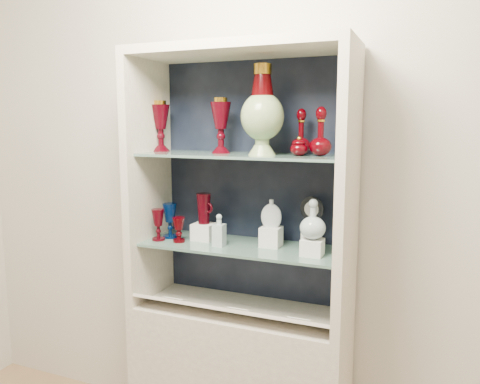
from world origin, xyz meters
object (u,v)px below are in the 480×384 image
at_px(pedestal_lamp_left, 161,126).
at_px(cobalt_goblet, 170,221).
at_px(ruby_decanter_b, 321,130).
at_px(ruby_goblet_tall, 158,225).
at_px(clear_round_decanter, 313,220).
at_px(pedestal_lamp_right, 221,126).
at_px(cameo_medallion, 312,210).
at_px(ruby_decanter_a, 301,129).
at_px(ruby_pitcher, 204,209).
at_px(ruby_goblet_small, 179,230).
at_px(lidded_bowl, 299,146).
at_px(enamel_urn, 262,110).
at_px(clear_square_bottle, 219,230).
at_px(flat_flask, 271,213).

relative_size(pedestal_lamp_left, cobalt_goblet, 1.44).
xyz_separation_m(ruby_decanter_b, cobalt_goblet, (-0.73, -0.01, -0.44)).
height_order(pedestal_lamp_left, ruby_goblet_tall, pedestal_lamp_left).
distance_m(ruby_decanter_b, clear_round_decanter, 0.38).
height_order(pedestal_lamp_right, cameo_medallion, pedestal_lamp_right).
xyz_separation_m(ruby_decanter_a, ruby_pitcher, (-0.46, -0.05, -0.38)).
xyz_separation_m(pedestal_lamp_right, cameo_medallion, (0.41, 0.08, -0.38)).
height_order(ruby_decanter_a, ruby_goblet_small, ruby_decanter_a).
height_order(lidded_bowl, cobalt_goblet, lidded_bowl).
bearing_deg(clear_round_decanter, ruby_goblet_tall, -177.95).
bearing_deg(pedestal_lamp_right, cameo_medallion, 10.72).
relative_size(ruby_decanter_a, ruby_goblet_tall, 1.48).
bearing_deg(ruby_decanter_a, enamel_urn, -145.89).
bearing_deg(lidded_bowl, clear_square_bottle, -173.31).
bearing_deg(clear_round_decanter, ruby_pitcher, 173.32).
bearing_deg(cobalt_goblet, ruby_goblet_small, -36.03).
xyz_separation_m(ruby_goblet_tall, clear_square_bottle, (0.31, 0.01, -0.00)).
relative_size(clear_square_bottle, flat_flask, 1.14).
xyz_separation_m(enamel_urn, clear_square_bottle, (-0.19, -0.03, -0.54)).
distance_m(ruby_goblet_small, ruby_pitcher, 0.16).
bearing_deg(ruby_goblet_tall, clear_round_decanter, 2.05).
bearing_deg(ruby_decanter_b, pedestal_lamp_left, 177.91).
distance_m(pedestal_lamp_left, enamel_urn, 0.55).
bearing_deg(pedestal_lamp_right, clear_square_bottle, -73.36).
bearing_deg(ruby_goblet_small, ruby_pitcher, 42.61).
bearing_deg(ruby_goblet_tall, pedestal_lamp_right, 16.89).
relative_size(pedestal_lamp_left, ruby_goblet_small, 2.07).
height_order(pedestal_lamp_right, clear_round_decanter, pedestal_lamp_right).
distance_m(ruby_goblet_tall, ruby_pitcher, 0.23).
bearing_deg(pedestal_lamp_left, cameo_medallion, 4.81).
bearing_deg(clear_square_bottle, enamel_urn, 8.14).
distance_m(pedestal_lamp_right, ruby_decanter_b, 0.47).
xyz_separation_m(pedestal_lamp_right, clear_square_bottle, (0.02, -0.07, -0.47)).
bearing_deg(ruby_pitcher, flat_flask, 22.58).
distance_m(cobalt_goblet, clear_square_bottle, 0.29).
bearing_deg(ruby_goblet_tall, lidded_bowl, 4.79).
distance_m(ruby_decanter_a, clear_square_bottle, 0.59).
bearing_deg(cobalt_goblet, ruby_decanter_a, 6.71).
distance_m(enamel_urn, ruby_pitcher, 0.56).
distance_m(ruby_goblet_small, clear_round_decanter, 0.64).
xyz_separation_m(ruby_decanter_a, cameo_medallion, (0.05, 0.03, -0.37)).
relative_size(ruby_pitcher, clear_square_bottle, 0.98).
height_order(enamel_urn, ruby_pitcher, enamel_urn).
relative_size(ruby_decanter_b, lidded_bowl, 2.58).
relative_size(ruby_goblet_small, clear_round_decanter, 0.72).
bearing_deg(cobalt_goblet, ruby_pitcher, 7.55).
bearing_deg(flat_flask, ruby_decanter_a, 8.95).
relative_size(enamel_urn, ruby_goblet_tall, 2.54).
bearing_deg(lidded_bowl, ruby_goblet_tall, -175.21).
relative_size(ruby_decanter_a, cameo_medallion, 1.67).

